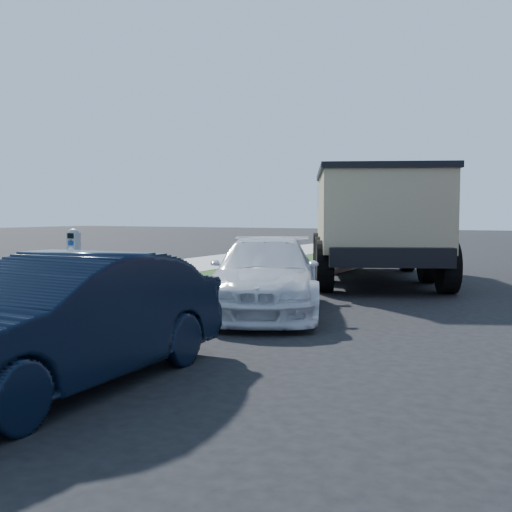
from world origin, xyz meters
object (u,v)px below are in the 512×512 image
at_px(navy_sedan, 63,321).
at_px(dump_truck, 371,217).
at_px(white_wagon, 267,275).
at_px(parking_meter, 74,254).

xyz_separation_m(navy_sedan, dump_truck, (-0.18, 11.32, 0.98)).
xyz_separation_m(white_wagon, navy_sedan, (0.26, -5.11, 0.01)).
distance_m(white_wagon, dump_truck, 6.29).
distance_m(navy_sedan, dump_truck, 11.36).
xyz_separation_m(parking_meter, white_wagon, (1.97, 2.64, -0.47)).
bearing_deg(dump_truck, navy_sedan, -111.42).
distance_m(parking_meter, navy_sedan, 3.36).
xyz_separation_m(parking_meter, dump_truck, (2.05, 8.84, 0.53)).
relative_size(white_wagon, dump_truck, 0.56).
bearing_deg(dump_truck, white_wagon, -113.04).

